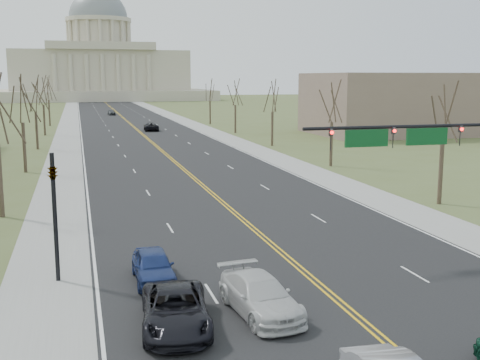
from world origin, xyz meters
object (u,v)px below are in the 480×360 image
car_sb_outer_second (153,266)px  car_far_sb (112,112)px  car_sb_outer_lead (175,310)px  car_far_nb (151,127)px  signal_mast (425,146)px  signal_left (54,203)px  car_sb_inner_second (260,296)px

car_sb_outer_second → car_far_sb: 126.68m
car_sb_outer_lead → car_far_nb: bearing=89.8°
car_sb_outer_second → car_far_sb: (5.22, 126.57, -0.06)m
car_sb_outer_lead → car_far_sb: (5.07, 132.07, -0.05)m
signal_mast → car_far_nb: size_ratio=2.31×
car_sb_outer_lead → car_far_nb: car_sb_outer_lead is taller
car_far_nb → car_sb_outer_lead: bearing=86.9°
car_sb_outer_lead → signal_left: bearing=129.2°
signal_left → car_far_nb: bearing=80.1°
car_sb_outer_second → car_far_nb: (9.44, 79.68, -0.02)m
signal_left → car_sb_outer_lead: bearing=-56.9°
signal_mast → car_sb_outer_lead: 16.79m
signal_mast → signal_left: 19.06m
signal_left → car_sb_outer_lead: signal_left is taller
signal_left → car_sb_inner_second: 10.48m
signal_mast → signal_left: signal_mast is taller
car_far_nb → car_far_sb: car_far_nb is taller
signal_left → car_sb_inner_second: size_ratio=1.15×
car_sb_inner_second → car_far_sb: size_ratio=1.29×
car_far_nb → car_far_sb: bearing=-81.8°
car_sb_outer_lead → car_sb_inner_second: car_sb_inner_second is taller
signal_left → car_far_sb: bearing=85.7°
car_sb_inner_second → car_far_sb: bearing=82.7°
car_sb_outer_second → car_far_nb: bearing=83.3°
signal_mast → car_sb_outer_second: 15.56m
signal_left → car_far_sb: (9.49, 125.30, -3.01)m
signal_left → car_far_nb: signal_left is taller
signal_mast → car_far_nb: (-5.24, 78.41, -5.02)m
car_far_nb → car_far_sb: 47.08m
car_sb_outer_lead → car_far_sb: bearing=93.9°
car_sb_outer_second → signal_left: bearing=163.4°
signal_mast → car_sb_outer_lead: bearing=-155.0°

